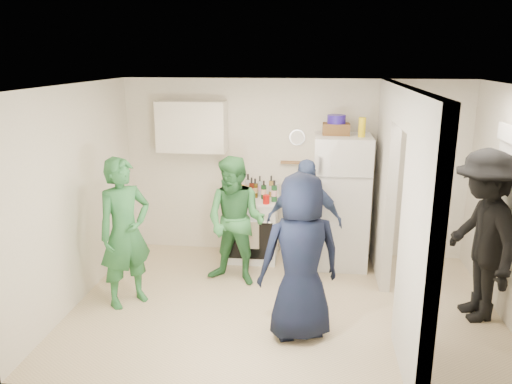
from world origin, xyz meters
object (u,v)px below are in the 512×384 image
at_px(yellow_cup_stack_top, 362,127).
at_px(person_green_center, 236,221).
at_px(stove, 252,229).
at_px(person_navy, 301,257).
at_px(blue_bowl, 336,119).
at_px(person_nook, 482,236).
at_px(fridge, 341,201).
at_px(wicker_basket, 336,129).
at_px(person_green_left, 125,233).
at_px(person_denim, 304,222).

relative_size(yellow_cup_stack_top, person_green_center, 0.15).
relative_size(stove, person_navy, 0.51).
bearing_deg(person_navy, stove, -88.45).
relative_size(blue_bowl, person_nook, 0.13).
bearing_deg(stove, person_green_center, -97.23).
relative_size(fridge, person_navy, 1.04).
xyz_separation_m(blue_bowl, yellow_cup_stack_top, (0.32, -0.15, -0.08)).
height_order(wicker_basket, person_green_left, wicker_basket).
xyz_separation_m(yellow_cup_stack_top, person_green_left, (-2.69, -1.35, -1.05)).
distance_m(person_green_left, person_denim, 2.16).
bearing_deg(blue_bowl, fridge, -26.57).
bearing_deg(blue_bowl, person_navy, -100.82).
xyz_separation_m(blue_bowl, person_green_left, (-2.37, -1.50, -1.13)).
height_order(blue_bowl, person_nook, blue_bowl).
xyz_separation_m(stove, wicker_basket, (1.11, 0.02, 1.43)).
distance_m(blue_bowl, person_denim, 1.43).
height_order(stove, person_denim, person_denim).
distance_m(person_green_center, person_nook, 2.80).
xyz_separation_m(wicker_basket, yellow_cup_stack_top, (0.32, -0.15, 0.05)).
bearing_deg(yellow_cup_stack_top, blue_bowl, 154.89).
height_order(stove, fridge, fridge).
height_order(blue_bowl, yellow_cup_stack_top, blue_bowl).
bearing_deg(blue_bowl, person_nook, -41.29).
distance_m(stove, person_navy, 2.13).
xyz_separation_m(person_green_left, person_green_center, (1.16, 0.69, -0.05)).
height_order(blue_bowl, person_navy, blue_bowl).
distance_m(stove, person_denim, 1.06).
bearing_deg(fridge, wicker_basket, 153.43).
bearing_deg(person_navy, person_nook, 178.78).
bearing_deg(stove, fridge, -1.42).
relative_size(stove, person_denim, 0.55).
height_order(fridge, blue_bowl, blue_bowl).
bearing_deg(person_navy, person_green_left, -32.37).
height_order(fridge, person_green_left, fridge).
distance_m(yellow_cup_stack_top, person_nook, 1.97).
relative_size(blue_bowl, person_green_center, 0.15).
distance_m(blue_bowl, person_green_left, 3.03).
bearing_deg(person_nook, wicker_basket, -139.88).
bearing_deg(stove, person_green_left, -130.35).
height_order(blue_bowl, person_green_center, blue_bowl).
xyz_separation_m(fridge, person_navy, (-0.48, -1.92, -0.03)).
xyz_separation_m(stove, person_green_left, (-1.26, -1.48, 0.43)).
relative_size(fridge, blue_bowl, 7.47).
height_order(stove, blue_bowl, blue_bowl).
bearing_deg(stove, blue_bowl, 1.03).
bearing_deg(yellow_cup_stack_top, person_green_center, -156.63).
distance_m(fridge, yellow_cup_stack_top, 1.05).
xyz_separation_m(fridge, wicker_basket, (-0.10, 0.05, 0.97)).
height_order(fridge, yellow_cup_stack_top, yellow_cup_stack_top).
xyz_separation_m(stove, yellow_cup_stack_top, (1.43, -0.13, 1.48)).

